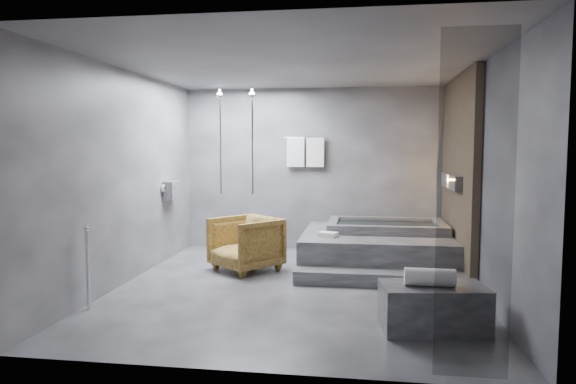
# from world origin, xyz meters

# --- Properties ---
(room) EXTENTS (5.00, 5.04, 2.82)m
(room) POSITION_xyz_m (0.40, 0.24, 1.73)
(room) COLOR #323234
(room) RESTS_ON ground
(tub_deck) EXTENTS (2.20, 2.00, 0.50)m
(tub_deck) POSITION_xyz_m (1.05, 1.45, 0.25)
(tub_deck) COLOR #37373A
(tub_deck) RESTS_ON ground
(tub_step) EXTENTS (2.20, 0.36, 0.18)m
(tub_step) POSITION_xyz_m (1.05, 0.27, 0.09)
(tub_step) COLOR #37373A
(tub_step) RESTS_ON ground
(concrete_bench) EXTENTS (1.06, 0.68, 0.45)m
(concrete_bench) POSITION_xyz_m (1.53, -1.32, 0.22)
(concrete_bench) COLOR #323234
(concrete_bench) RESTS_ON ground
(driftwood_chair) EXTENTS (1.19, 1.20, 0.78)m
(driftwood_chair) POSITION_xyz_m (-0.84, 0.84, 0.39)
(driftwood_chair) COLOR #4D3513
(driftwood_chair) RESTS_ON ground
(rolled_towel) EXTENTS (0.48, 0.18, 0.17)m
(rolled_towel) POSITION_xyz_m (1.48, -1.36, 0.54)
(rolled_towel) COLOR white
(rolled_towel) RESTS_ON concrete_bench
(deck_towel) EXTENTS (0.30, 0.26, 0.07)m
(deck_towel) POSITION_xyz_m (0.34, 0.94, 0.53)
(deck_towel) COLOR silver
(deck_towel) RESTS_ON tub_deck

